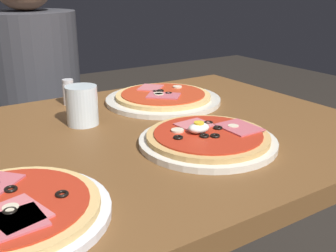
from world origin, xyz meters
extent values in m
cube|color=brown|center=(0.00, 0.00, 0.75)|extent=(1.10, 0.74, 0.04)
cylinder|color=#4A3018|center=(0.49, 0.31, 0.36)|extent=(0.07, 0.07, 0.73)
cylinder|color=silver|center=(0.13, -0.13, 0.77)|extent=(0.27, 0.27, 0.01)
cylinder|color=tan|center=(0.13, -0.13, 0.78)|extent=(0.24, 0.24, 0.01)
cylinder|color=#B72D19|center=(0.13, -0.13, 0.79)|extent=(0.21, 0.21, 0.00)
torus|color=black|center=(0.11, -0.14, 0.79)|extent=(0.02, 0.02, 0.00)
torus|color=black|center=(0.13, -0.15, 0.79)|extent=(0.02, 0.02, 0.00)
torus|color=black|center=(0.16, -0.12, 0.79)|extent=(0.02, 0.02, 0.00)
torus|color=black|center=(0.06, -0.12, 0.79)|extent=(0.02, 0.02, 0.00)
torus|color=black|center=(0.16, -0.09, 0.79)|extent=(0.02, 0.02, 0.00)
cube|color=#D16B70|center=(0.13, -0.08, 0.79)|extent=(0.07, 0.06, 0.00)
cube|color=#C65B66|center=(0.20, -0.14, 0.79)|extent=(0.07, 0.08, 0.00)
cylinder|color=beige|center=(0.19, -0.13, 0.79)|extent=(0.02, 0.02, 0.00)
cylinder|color=beige|center=(0.08, -0.09, 0.79)|extent=(0.03, 0.03, 0.00)
ellipsoid|color=white|center=(0.11, -0.12, 0.80)|extent=(0.04, 0.03, 0.02)
cylinder|color=yellow|center=(0.11, -0.12, 0.81)|extent=(0.02, 0.02, 0.00)
cylinder|color=white|center=(-0.26, -0.19, 0.77)|extent=(0.27, 0.27, 0.01)
cylinder|color=#DBB26B|center=(-0.26, -0.19, 0.78)|extent=(0.24, 0.24, 0.01)
cylinder|color=#B72D19|center=(-0.26, -0.19, 0.79)|extent=(0.21, 0.21, 0.00)
torus|color=black|center=(-0.19, -0.21, 0.79)|extent=(0.02, 0.02, 0.00)
torus|color=black|center=(-0.25, -0.16, 0.79)|extent=(0.02, 0.02, 0.00)
torus|color=black|center=(-0.26, -0.22, 0.79)|extent=(0.02, 0.02, 0.00)
cube|color=#C65B66|center=(-0.26, -0.25, 0.79)|extent=(0.07, 0.07, 0.00)
cube|color=#D16B70|center=(-0.26, -0.23, 0.79)|extent=(0.08, 0.09, 0.00)
cylinder|color=beige|center=(-0.26, -0.21, 0.79)|extent=(0.02, 0.02, 0.00)
cylinder|color=silver|center=(0.22, 0.17, 0.77)|extent=(0.30, 0.30, 0.01)
cylinder|color=#DBB26B|center=(0.22, 0.17, 0.78)|extent=(0.25, 0.25, 0.01)
cylinder|color=red|center=(0.22, 0.17, 0.79)|extent=(0.22, 0.22, 0.00)
torus|color=black|center=(0.22, 0.19, 0.79)|extent=(0.02, 0.02, 0.00)
torus|color=black|center=(0.21, 0.19, 0.79)|extent=(0.02, 0.02, 0.00)
torus|color=black|center=(0.22, 0.16, 0.79)|extent=(0.02, 0.02, 0.00)
cube|color=#D16B70|center=(0.22, 0.24, 0.79)|extent=(0.09, 0.09, 0.00)
cube|color=#C65B66|center=(0.20, 0.15, 0.79)|extent=(0.10, 0.10, 0.00)
cylinder|color=beige|center=(0.20, 0.16, 0.79)|extent=(0.02, 0.02, 0.00)
cylinder|color=beige|center=(0.28, 0.20, 0.79)|extent=(0.02, 0.02, 0.00)
cylinder|color=beige|center=(0.20, 0.17, 0.79)|extent=(0.03, 0.03, 0.00)
cylinder|color=silver|center=(-0.03, 0.12, 0.81)|extent=(0.07, 0.07, 0.09)
cylinder|color=silver|center=(-0.03, 0.12, 0.79)|extent=(0.06, 0.06, 0.04)
cylinder|color=white|center=(0.00, 0.29, 0.80)|extent=(0.03, 0.03, 0.05)
cylinder|color=silver|center=(0.00, 0.29, 0.83)|extent=(0.03, 0.03, 0.01)
cylinder|color=black|center=(0.02, 0.71, 0.23)|extent=(0.29, 0.29, 0.46)
cylinder|color=#38383D|center=(0.02, 0.71, 0.72)|extent=(0.32, 0.32, 0.52)
camera|label=1|loc=(-0.34, -0.71, 1.07)|focal=43.51mm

